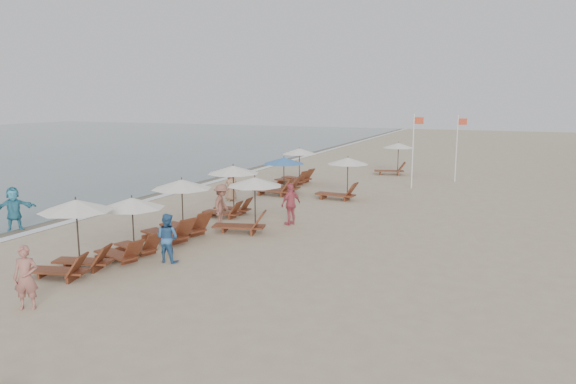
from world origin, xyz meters
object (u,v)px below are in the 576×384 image
at_px(lounger_station_5, 296,167).
at_px(beachgoer_far_b, 231,185).
at_px(beachgoer_near, 26,278).
at_px(beachgoer_mid_b, 222,206).
at_px(waterline_walker, 14,209).
at_px(lounger_station_0, 73,236).
at_px(flag_pole_near, 414,147).
at_px(lounger_station_3, 230,188).
at_px(lounger_station_4, 279,177).
at_px(lounger_station_1, 128,226).
at_px(inland_station_1, 342,175).
at_px(beachgoer_mid_a, 167,238).
at_px(lounger_station_2, 176,211).
at_px(beachgoer_far_a, 291,204).
at_px(inland_station_2, 394,156).
at_px(inland_station_0, 247,200).

bearing_deg(lounger_station_5, beachgoer_far_b, -98.40).
distance_m(beachgoer_near, beachgoer_mid_b, 9.78).
bearing_deg(waterline_walker, lounger_station_0, -82.59).
distance_m(lounger_station_0, flag_pole_near, 21.22).
bearing_deg(beachgoer_far_b, lounger_station_3, -100.98).
bearing_deg(waterline_walker, lounger_station_4, 5.98).
relative_size(lounger_station_1, beachgoer_mid_b, 1.35).
relative_size(lounger_station_5, beachgoer_near, 1.58).
height_order(inland_station_1, beachgoer_mid_a, inland_station_1).
height_order(lounger_station_5, beachgoer_mid_b, lounger_station_5).
bearing_deg(waterline_walker, lounger_station_2, -42.73).
relative_size(inland_station_1, beachgoer_far_a, 1.57).
bearing_deg(beachgoer_mid_b, lounger_station_1, 163.13).
bearing_deg(lounger_station_4, beachgoer_far_a, -62.34).
bearing_deg(beachgoer_mid_b, lounger_station_0, 161.73).
relative_size(lounger_station_0, flag_pole_near, 0.57).
bearing_deg(lounger_station_2, beachgoer_near, -85.76).
xyz_separation_m(lounger_station_3, flag_pole_near, (6.27, 10.95, 1.14)).
bearing_deg(inland_station_1, inland_station_2, 86.87).
xyz_separation_m(lounger_station_0, waterline_walker, (-6.43, 3.35, -0.30)).
height_order(inland_station_2, beachgoer_far_a, inland_station_2).
height_order(beachgoer_far_a, beachgoer_far_b, beachgoer_far_a).
bearing_deg(lounger_station_3, flag_pole_near, 60.21).
bearing_deg(lounger_station_0, waterline_walker, 152.51).
bearing_deg(beachgoer_far_b, inland_station_2, 26.53).
bearing_deg(beachgoer_far_b, lounger_station_1, -119.46).
relative_size(lounger_station_3, beachgoer_near, 1.48).
bearing_deg(beachgoer_mid_b, inland_station_2, -20.27).
height_order(inland_station_1, beachgoer_mid_b, inland_station_1).
distance_m(lounger_station_2, inland_station_1, 10.76).
xyz_separation_m(inland_station_0, beachgoer_near, (-1.53, -9.33, -0.48)).
relative_size(lounger_station_0, beachgoer_mid_a, 1.54).
bearing_deg(lounger_station_0, lounger_station_2, 85.15).
height_order(inland_station_2, beachgoer_far_b, inland_station_2).
xyz_separation_m(lounger_station_1, beachgoer_mid_a, (1.45, 0.13, -0.29)).
xyz_separation_m(lounger_station_0, inland_station_0, (2.49, 6.73, 0.12)).
distance_m(beachgoer_mid_a, beachgoer_far_b, 10.78).
bearing_deg(lounger_station_3, beachgoer_far_b, 118.51).
bearing_deg(lounger_station_5, beachgoer_near, -86.30).
relative_size(inland_station_2, flag_pole_near, 0.63).
xyz_separation_m(lounger_station_1, beachgoer_far_b, (-1.84, 10.40, -0.30)).
relative_size(lounger_station_5, flag_pole_near, 0.60).
relative_size(inland_station_0, beachgoer_mid_a, 1.73).
height_order(lounger_station_4, beachgoer_near, lounger_station_4).
xyz_separation_m(lounger_station_1, beachgoer_mid_b, (0.63, 5.14, -0.20)).
bearing_deg(waterline_walker, beachgoer_mid_b, -27.99).
xyz_separation_m(lounger_station_3, beachgoer_far_b, (-1.78, 3.27, -0.50)).
xyz_separation_m(beachgoer_far_b, waterline_walker, (-5.02, -9.09, 0.09)).
bearing_deg(lounger_station_2, lounger_station_0, -94.85).
distance_m(lounger_station_3, beachgoer_far_a, 3.28).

